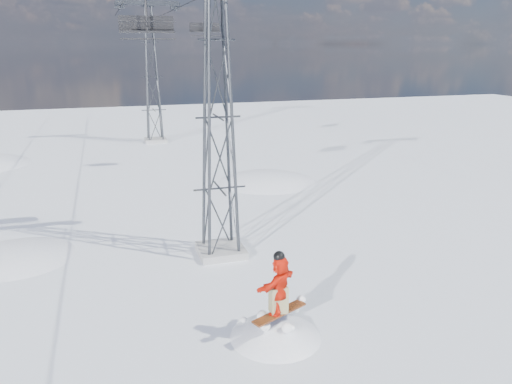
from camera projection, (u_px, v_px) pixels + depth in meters
ground at (262, 381)px, 12.49m from camera, size 120.00×120.00×0.00m
snow_terrain at (98, 319)px, 33.39m from camera, size 39.00×37.00×22.00m
lift_tower_near at (218, 118)px, 18.50m from camera, size 5.20×1.80×11.43m
lift_tower_far at (152, 77)px, 41.43m from camera, size 5.20×1.80×11.43m
snowboarder_jump at (275, 384)px, 14.85m from camera, size 4.40×4.40×6.72m
lift_chair_near at (147, 26)px, 19.06m from camera, size 2.09×0.60×2.59m
lift_chair_mid at (205, 28)px, 30.03m from camera, size 1.85×0.53×2.30m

